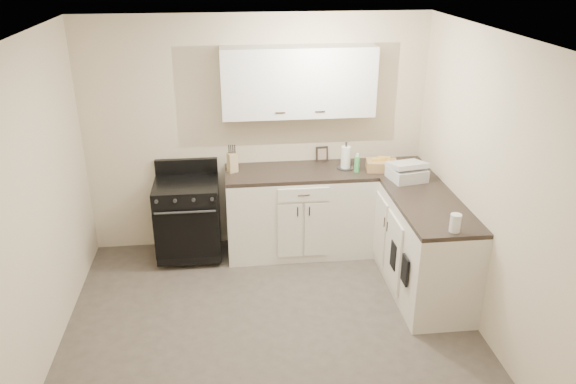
{
  "coord_description": "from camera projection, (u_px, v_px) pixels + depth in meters",
  "views": [
    {
      "loc": [
        -0.31,
        -3.91,
        3.07
      ],
      "look_at": [
        0.23,
        0.85,
        0.99
      ],
      "focal_mm": 35.0,
      "sensor_mm": 36.0,
      "label": 1
    }
  ],
  "objects": [
    {
      "name": "wall_right",
      "position": [
        494.0,
        195.0,
        4.5
      ],
      "size": [
        0.0,
        3.6,
        3.6
      ],
      "primitive_type": "plane",
      "rotation": [
        1.57,
        0.0,
        -1.57
      ],
      "color": "beige",
      "rests_on": "ground"
    },
    {
      "name": "base_cabinets_back",
      "position": [
        299.0,
        213.0,
        6.05
      ],
      "size": [
        1.55,
        0.6,
        0.9
      ],
      "primitive_type": "cube",
      "color": "silver",
      "rests_on": "floor"
    },
    {
      "name": "upper_cabinets",
      "position": [
        298.0,
        82.0,
        5.63
      ],
      "size": [
        1.55,
        0.3,
        0.7
      ],
      "primitive_type": "cube",
      "color": "silver",
      "rests_on": "wall_back"
    },
    {
      "name": "wall_front",
      "position": [
        303.0,
        363.0,
        2.68
      ],
      "size": [
        3.6,
        0.0,
        3.6
      ],
      "primitive_type": "plane",
      "rotation": [
        -1.57,
        0.0,
        0.0
      ],
      "color": "beige",
      "rests_on": "ground"
    },
    {
      "name": "wall_back",
      "position": [
        257.0,
        135.0,
        5.96
      ],
      "size": [
        3.6,
        0.0,
        3.6
      ],
      "primitive_type": "plane",
      "rotation": [
        1.57,
        0.0,
        0.0
      ],
      "color": "beige",
      "rests_on": "ground"
    },
    {
      "name": "picture_frame",
      "position": [
        322.0,
        154.0,
        6.09
      ],
      "size": [
        0.13,
        0.05,
        0.16
      ],
      "primitive_type": "cube",
      "rotation": [
        -0.14,
        0.0,
        0.08
      ],
      "color": "black",
      "rests_on": "countertop_back"
    },
    {
      "name": "wall_left",
      "position": [
        28.0,
        217.0,
        4.13
      ],
      "size": [
        0.0,
        3.6,
        3.6
      ],
      "primitive_type": "plane",
      "rotation": [
        1.57,
        0.0,
        1.57
      ],
      "color": "beige",
      "rests_on": "ground"
    },
    {
      "name": "glass_jar",
      "position": [
        455.0,
        223.0,
        4.57
      ],
      "size": [
        0.11,
        0.11,
        0.15
      ],
      "primitive_type": "cylinder",
      "rotation": [
        0.0,
        0.0,
        0.3
      ],
      "color": "silver",
      "rests_on": "countertop_right"
    },
    {
      "name": "wicker_basket",
      "position": [
        382.0,
        165.0,
        5.85
      ],
      "size": [
        0.34,
        0.25,
        0.1
      ],
      "primitive_type": "cube",
      "rotation": [
        0.0,
        0.0,
        -0.15
      ],
      "color": "#AB8051",
      "rests_on": "countertop_right"
    },
    {
      "name": "countertop_back",
      "position": [
        300.0,
        172.0,
        5.86
      ],
      "size": [
        1.55,
        0.6,
        0.04
      ],
      "primitive_type": "cube",
      "color": "black",
      "rests_on": "base_cabinets_back"
    },
    {
      "name": "knife_block",
      "position": [
        232.0,
        163.0,
        5.78
      ],
      "size": [
        0.12,
        0.11,
        0.2
      ],
      "primitive_type": "cube",
      "rotation": [
        0.0,
        0.0,
        0.42
      ],
      "color": "#CDB77E",
      "rests_on": "countertop_back"
    },
    {
      "name": "ceiling",
      "position": [
        269.0,
        39.0,
        3.82
      ],
      "size": [
        3.6,
        3.6,
        0.0
      ],
      "primitive_type": "plane",
      "color": "white",
      "rests_on": "wall_back"
    },
    {
      "name": "oven_mitt_near",
      "position": [
        405.0,
        270.0,
        4.89
      ],
      "size": [
        0.02,
        0.15,
        0.26
      ],
      "primitive_type": "cube",
      "color": "black",
      "rests_on": "base_cabinets_right"
    },
    {
      "name": "countertop_grill",
      "position": [
        407.0,
        174.0,
        5.61
      ],
      "size": [
        0.38,
        0.37,
        0.12
      ],
      "primitive_type": "cube",
      "rotation": [
        0.0,
        0.0,
        0.19
      ],
      "color": "silver",
      "rests_on": "countertop_right"
    },
    {
      "name": "countertop_right",
      "position": [
        420.0,
        192.0,
        5.38
      ],
      "size": [
        0.6,
        1.9,
        0.04
      ],
      "primitive_type": "cube",
      "color": "black",
      "rests_on": "base_cabinets_right"
    },
    {
      "name": "stove",
      "position": [
        188.0,
        219.0,
        5.9
      ],
      "size": [
        0.66,
        0.56,
        0.8
      ],
      "primitive_type": "cube",
      "color": "black",
      "rests_on": "floor"
    },
    {
      "name": "oven_mitt_far",
      "position": [
        394.0,
        256.0,
        5.21
      ],
      "size": [
        0.02,
        0.15,
        0.26
      ],
      "primitive_type": "cube",
      "color": "black",
      "rests_on": "base_cabinets_right"
    },
    {
      "name": "base_cabinets_right",
      "position": [
        415.0,
        236.0,
        5.57
      ],
      "size": [
        0.6,
        1.9,
        0.9
      ],
      "primitive_type": "cube",
      "color": "silver",
      "rests_on": "floor"
    },
    {
      "name": "floor",
      "position": [
        273.0,
        338.0,
        4.82
      ],
      "size": [
        3.6,
        3.6,
        0.0
      ],
      "primitive_type": "plane",
      "color": "#473F38",
      "rests_on": "ground"
    },
    {
      "name": "paper_towel",
      "position": [
        346.0,
        158.0,
        5.86
      ],
      "size": [
        0.12,
        0.12,
        0.24
      ],
      "primitive_type": "cylinder",
      "rotation": [
        0.0,
        0.0,
        -0.23
      ],
      "color": "white",
      "rests_on": "countertop_back"
    },
    {
      "name": "soap_bottle",
      "position": [
        357.0,
        164.0,
        5.79
      ],
      "size": [
        0.07,
        0.07,
        0.17
      ],
      "primitive_type": "cylinder",
      "rotation": [
        0.0,
        0.0,
        -0.32
      ],
      "color": "#45B45B",
      "rests_on": "countertop_back"
    }
  ]
}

